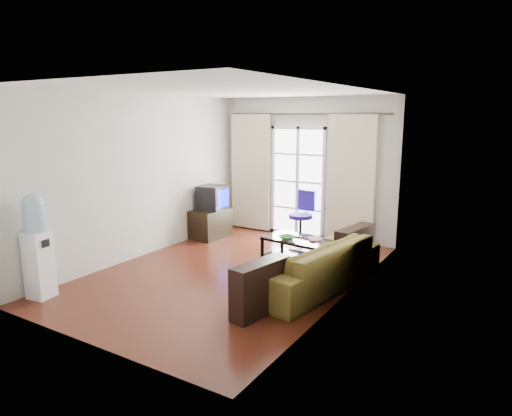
{
  "coord_description": "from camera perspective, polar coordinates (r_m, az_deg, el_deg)",
  "views": [
    {
      "loc": [
        3.77,
        -5.45,
        2.36
      ],
      "look_at": [
        0.23,
        0.35,
        0.97
      ],
      "focal_mm": 32.0,
      "sensor_mm": 36.0,
      "label": 1
    }
  ],
  "objects": [
    {
      "name": "ceiling",
      "position": [
        6.63,
        -3.37,
        14.47
      ],
      "size": [
        5.2,
        5.2,
        0.0
      ],
      "primitive_type": "plane",
      "rotation": [
        3.14,
        0.0,
        0.0
      ],
      "color": "white",
      "rests_on": "wall_back"
    },
    {
      "name": "wall_front",
      "position": [
        4.83,
        -21.03,
        -1.31
      ],
      "size": [
        3.6,
        0.02,
        2.7
      ],
      "primitive_type": "cube",
      "color": "silver",
      "rests_on": "floor"
    },
    {
      "name": "french_door",
      "position": [
        8.99,
        5.24,
        3.29
      ],
      "size": [
        1.16,
        0.06,
        2.15
      ],
      "color": "white",
      "rests_on": "wall_back"
    },
    {
      "name": "crt_tv",
      "position": [
        8.91,
        -5.55,
        1.34
      ],
      "size": [
        0.54,
        0.53,
        0.46
      ],
      "rotation": [
        0.0,
        0.0,
        0.07
      ],
      "color": "black",
      "rests_on": "tv_stand"
    },
    {
      "name": "coffee_table",
      "position": [
        7.33,
        5.31,
        -4.97
      ],
      "size": [
        1.15,
        0.74,
        0.44
      ],
      "rotation": [
        0.0,
        0.0,
        -0.12
      ],
      "color": "silver",
      "rests_on": "floor"
    },
    {
      "name": "wall_left",
      "position": [
        7.86,
        -14.13,
        3.81
      ],
      "size": [
        0.02,
        5.2,
        2.7
      ],
      "primitive_type": "cube",
      "color": "silver",
      "rests_on": "floor"
    },
    {
      "name": "book",
      "position": [
        7.19,
        6.58,
        -3.92
      ],
      "size": [
        0.43,
        0.43,
        0.02
      ],
      "primitive_type": "imported",
      "rotation": [
        0.0,
        0.0,
        0.68
      ],
      "color": "#AA1F15",
      "rests_on": "coffee_table"
    },
    {
      "name": "floor",
      "position": [
        7.03,
        -3.11,
        -8.08
      ],
      "size": [
        5.2,
        5.2,
        0.0
      ],
      "primitive_type": "plane",
      "color": "#552214",
      "rests_on": "ground"
    },
    {
      "name": "task_chair",
      "position": [
        8.82,
        5.68,
        -2.18
      ],
      "size": [
        0.72,
        0.72,
        0.94
      ],
      "rotation": [
        0.0,
        0.0,
        -0.14
      ],
      "color": "black",
      "rests_on": "floor"
    },
    {
      "name": "radiator",
      "position": [
        8.72,
        10.63,
        -2.11
      ],
      "size": [
        0.64,
        0.12,
        0.64
      ],
      "primitive_type": "cube",
      "color": "gray",
      "rests_on": "floor"
    },
    {
      "name": "tv_stand",
      "position": [
        8.97,
        -5.73,
        -1.93
      ],
      "size": [
        0.54,
        0.78,
        0.56
      ],
      "primitive_type": "cube",
      "rotation": [
        0.0,
        0.0,
        -0.05
      ],
      "color": "black",
      "rests_on": "floor"
    },
    {
      "name": "wall_right",
      "position": [
        5.88,
        11.37,
        1.43
      ],
      "size": [
        0.02,
        5.2,
        2.7
      ],
      "primitive_type": "cube",
      "color": "silver",
      "rests_on": "floor"
    },
    {
      "name": "curtain_left",
      "position": [
        9.43,
        -0.67,
        4.48
      ],
      "size": [
        0.9,
        0.07,
        2.35
      ],
      "primitive_type": "cube",
      "color": "beige",
      "rests_on": "curtain_rod"
    },
    {
      "name": "remote",
      "position": [
        7.34,
        5.33,
        -3.61
      ],
      "size": [
        0.15,
        0.05,
        0.02
      ],
      "primitive_type": "cube",
      "rotation": [
        0.0,
        0.0,
        0.07
      ],
      "color": "black",
      "rests_on": "coffee_table"
    },
    {
      "name": "sofa",
      "position": [
        6.41,
        7.23,
        -7.03
      ],
      "size": [
        2.55,
        1.62,
        0.66
      ],
      "primitive_type": "imported",
      "rotation": [
        0.0,
        0.0,
        -1.74
      ],
      "color": "brown",
      "rests_on": "floor"
    },
    {
      "name": "curtain_right",
      "position": [
        8.49,
        11.74,
        3.46
      ],
      "size": [
        0.9,
        0.07,
        2.35
      ],
      "primitive_type": "cube",
      "color": "beige",
      "rests_on": "curtain_rod"
    },
    {
      "name": "water_cooler",
      "position": [
        6.54,
        -25.69,
        -4.08
      ],
      "size": [
        0.33,
        0.32,
        1.39
      ],
      "rotation": [
        0.0,
        0.0,
        0.15
      ],
      "color": "white",
      "rests_on": "floor"
    },
    {
      "name": "curtain_rod",
      "position": [
        8.8,
        6.16,
        11.61
      ],
      "size": [
        3.3,
        0.04,
        0.04
      ],
      "primitive_type": "cylinder",
      "rotation": [
        0.0,
        1.57,
        0.0
      ],
      "color": "#4C3F2D",
      "rests_on": "wall_back"
    },
    {
      "name": "bowl",
      "position": [
        7.2,
        3.9,
        -3.72
      ],
      "size": [
        0.41,
        0.41,
        0.06
      ],
      "primitive_type": "imported",
      "rotation": [
        0.0,
        0.0,
        -0.38
      ],
      "color": "#338E48",
      "rests_on": "coffee_table"
    },
    {
      "name": "wall_back",
      "position": [
        8.94,
        6.3,
        5.0
      ],
      "size": [
        3.6,
        0.02,
        2.7
      ],
      "primitive_type": "cube",
      "color": "silver",
      "rests_on": "floor"
    }
  ]
}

